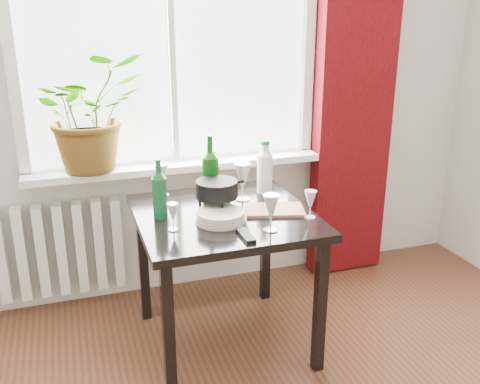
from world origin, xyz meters
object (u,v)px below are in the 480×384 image
object	(u,v)px
radiator	(51,250)
wineglass_far_right	(310,204)
plate_stack	(220,217)
cutting_board	(274,210)
bottle_amber	(213,175)
potted_plant	(89,113)
wineglass_back_center	(242,181)
wineglass_front_left	(173,217)
cleaning_bottle	(265,166)
fondue_pot	(217,196)
table	(224,230)
wineglass_front_right	(271,212)
wine_bottle_left	(159,189)
wineglass_back_left	(162,180)
tv_remote	(246,235)
wine_bottle_right	(210,169)

from	to	relation	value
radiator	wineglass_far_right	world-z (taller)	wineglass_far_right
plate_stack	cutting_board	size ratio (longest dim) A/B	0.83
radiator	bottle_amber	size ratio (longest dim) A/B	3.01
wineglass_far_right	potted_plant	bearing A→B (deg)	139.67
wineglass_back_center	wineglass_front_left	xyz separation A→B (m)	(-0.43, -0.29, -0.04)
cleaning_bottle	fondue_pot	xyz separation A→B (m)	(-0.33, -0.20, -0.07)
potted_plant	cutting_board	bearing A→B (deg)	-39.34
table	wineglass_front_right	distance (m)	0.36
wineglass_back_center	plate_stack	size ratio (longest dim) A/B	0.86
radiator	wineglass_front_right	world-z (taller)	wineglass_front_right
table	bottle_amber	xyz separation A→B (m)	(0.01, 0.22, 0.22)
potted_plant	bottle_amber	xyz separation A→B (m)	(0.58, -0.39, -0.29)
radiator	fondue_pot	distance (m)	1.11
potted_plant	wine_bottle_left	size ratio (longest dim) A/B	2.16
bottle_amber	wineglass_back_left	world-z (taller)	bottle_amber
radiator	tv_remote	bearing A→B (deg)	-47.68
table	fondue_pot	bearing A→B (deg)	137.65
radiator	wineglass_far_right	xyz separation A→B (m)	(1.22, -0.82, 0.43)
radiator	plate_stack	size ratio (longest dim) A/B	3.37
wineglass_front_right	wineglass_front_left	xyz separation A→B (m)	(-0.42, 0.14, -0.02)
table	cleaning_bottle	xyz separation A→B (m)	(0.30, 0.23, 0.24)
wine_bottle_right	wineglass_back_center	distance (m)	0.19
wine_bottle_left	wineglass_back_left	xyz separation A→B (m)	(0.07, 0.31, -0.06)
cleaning_bottle	wineglass_back_center	size ratio (longest dim) A/B	1.44
table	tv_remote	distance (m)	0.33
wineglass_back_center	plate_stack	xyz separation A→B (m)	(-0.20, -0.26, -0.08)
tv_remote	cutting_board	bearing A→B (deg)	46.70
wine_bottle_left	wineglass_far_right	distance (m)	0.72
wineglass_back_left	bottle_amber	bearing A→B (deg)	-28.63
wineglass_front_right	plate_stack	distance (m)	0.26
wine_bottle_right	wineglass_back_left	world-z (taller)	wine_bottle_right
table	fondue_pot	distance (m)	0.18
cutting_board	cleaning_bottle	bearing A→B (deg)	78.88
wine_bottle_left	plate_stack	size ratio (longest dim) A/B	1.24
bottle_amber	fondue_pot	world-z (taller)	bottle_amber
cleaning_bottle	plate_stack	world-z (taller)	cleaning_bottle
wine_bottle_left	wine_bottle_right	xyz separation A→B (m)	(0.28, 0.12, 0.04)
cleaning_bottle	table	bearing A→B (deg)	-142.73
table	wine_bottle_left	distance (m)	0.39
radiator	tv_remote	distance (m)	1.33
cleaning_bottle	cutting_board	size ratio (longest dim) A/B	1.03
table	wine_bottle_left	xyz separation A→B (m)	(-0.31, 0.04, 0.24)
bottle_amber	tv_remote	xyz separation A→B (m)	(-0.00, -0.53, -0.12)
wine_bottle_left	wineglass_far_right	world-z (taller)	wine_bottle_left
wineglass_back_center	tv_remote	distance (m)	0.49
table	wineglass_front_left	xyz separation A→B (m)	(-0.28, -0.14, 0.16)
wineglass_front_left	tv_remote	bearing A→B (deg)	-31.60
potted_plant	wine_bottle_left	distance (m)	0.69
plate_stack	wine_bottle_left	bearing A→B (deg)	151.54
wineglass_front_right	cutting_board	world-z (taller)	wineglass_front_right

